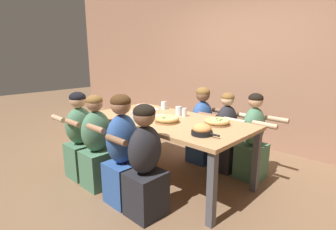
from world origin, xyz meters
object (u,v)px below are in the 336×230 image
object	(u,v)px
cocktail_glass_blue	(148,116)
pizza_board_main	(167,119)
empty_plate_a	(151,109)
empty_plate_b	(144,105)
empty_plate_c	(162,116)
drinking_glass_d	(179,111)
diner_near_midleft	(97,146)
diner_near_center	(123,154)
drinking_glass_c	(164,106)
diner_far_midright	(226,136)
empty_plate_d	(146,114)
diner_far_center	(202,128)
drinking_glass_a	(184,113)
skillet_bowl	(202,130)
drinking_glass_e	(134,117)
pizza_board_second	(217,122)
diner_near_midright	(145,166)
diner_near_left	(81,139)
diner_far_right	(253,141)

from	to	relation	value
cocktail_glass_blue	pizza_board_main	bearing A→B (deg)	17.33
empty_plate_a	empty_plate_b	world-z (taller)	same
empty_plate_c	drinking_glass_d	world-z (taller)	drinking_glass_d
diner_near_midleft	diner_near_center	bearing A→B (deg)	-90.00
diner_near_midleft	diner_near_center	xyz separation A→B (m)	(0.49, -0.00, 0.04)
empty_plate_b	drinking_glass_c	size ratio (longest dim) A/B	2.01
diner_far_midright	pizza_board_main	bearing A→B (deg)	-18.97
empty_plate_d	diner_far_center	size ratio (longest dim) A/B	0.19
cocktail_glass_blue	diner_far_center	bearing A→B (deg)	81.34
drinking_glass_a	drinking_glass_c	distance (m)	0.51
skillet_bowl	drinking_glass_e	bearing A→B (deg)	-171.53
cocktail_glass_blue	drinking_glass_e	distance (m)	0.18
pizza_board_second	drinking_glass_c	distance (m)	1.03
skillet_bowl	drinking_glass_a	size ratio (longest dim) A/B	2.92
pizza_board_main	diner_near_midright	xyz separation A→B (m)	(0.28, -0.60, -0.29)
pizza_board_second	diner_near_left	bearing A→B (deg)	-147.41
empty_plate_d	drinking_glass_a	size ratio (longest dim) A/B	1.98
empty_plate_b	drinking_glass_c	xyz separation A→B (m)	(0.39, 0.04, 0.04)
drinking_glass_e	diner_near_midright	size ratio (longest dim) A/B	0.11
diner_near_left	pizza_board_second	bearing A→B (deg)	-57.41
drinking_glass_d	drinking_glass_e	distance (m)	0.62
diner_near_center	diner_far_center	bearing A→B (deg)	1.60
diner_near_center	pizza_board_main	bearing A→B (deg)	-6.25
drinking_glass_c	diner_far_center	distance (m)	0.63
empty_plate_b	cocktail_glass_blue	world-z (taller)	cocktail_glass_blue
pizza_board_second	empty_plate_a	xyz separation A→B (m)	(-1.12, 0.03, -0.03)
diner_far_right	diner_near_midright	bearing A→B (deg)	-15.06
drinking_glass_e	cocktail_glass_blue	bearing A→B (deg)	68.61
drinking_glass_a	drinking_glass_d	world-z (taller)	drinking_glass_d
pizza_board_second	diner_far_center	size ratio (longest dim) A/B	0.26
diner_far_center	drinking_glass_c	bearing A→B (deg)	-51.49
pizza_board_main	diner_far_midright	bearing A→B (deg)	71.03
drinking_glass_d	diner_far_midright	xyz separation A→B (m)	(0.43, 0.48, -0.35)
empty_plate_c	drinking_glass_d	distance (m)	0.23
pizza_board_second	pizza_board_main	bearing A→B (deg)	-147.30
empty_plate_d	diner_near_left	xyz separation A→B (m)	(-0.44, -0.71, -0.27)
drinking_glass_d	diner_far_center	bearing A→B (deg)	86.13
drinking_glass_c	drinking_glass_d	world-z (taller)	drinking_glass_d
empty_plate_c	drinking_glass_c	bearing A→B (deg)	130.88
skillet_bowl	empty_plate_b	distance (m)	1.60
pizza_board_second	empty_plate_b	xyz separation A→B (m)	(-1.40, 0.15, -0.03)
empty_plate_c	diner_near_midleft	world-z (taller)	diner_near_midleft
drinking_glass_a	diner_near_midright	size ratio (longest dim) A/B	0.09
diner_far_midright	diner_near_center	size ratio (longest dim) A/B	0.91
pizza_board_main	diner_near_midleft	world-z (taller)	diner_near_midleft
pizza_board_main	drinking_glass_d	distance (m)	0.39
empty_plate_b	empty_plate_d	size ratio (longest dim) A/B	1.06
pizza_board_main	empty_plate_c	distance (m)	0.28
pizza_board_main	empty_plate_a	xyz separation A→B (m)	(-0.64, 0.34, -0.03)
drinking_glass_e	pizza_board_second	bearing A→B (deg)	34.78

